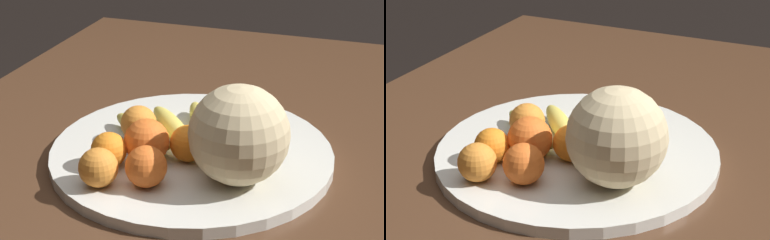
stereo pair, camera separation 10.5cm
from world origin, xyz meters
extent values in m
cube|color=#4C301E|center=(0.00, 0.00, 0.76)|extent=(1.45, 1.13, 0.04)
cube|color=#4C301E|center=(0.64, 0.48, 0.37)|extent=(0.07, 0.07, 0.74)
cylinder|color=silver|center=(0.00, 0.05, 0.79)|extent=(0.47, 0.47, 0.02)
torus|color=#47382D|center=(0.00, 0.05, 0.79)|extent=(0.47, 0.47, 0.01)
sphere|color=beige|center=(-0.08, -0.05, 0.87)|extent=(0.15, 0.15, 0.15)
sphere|color=#473819|center=(-0.02, 0.03, 0.81)|extent=(0.02, 0.02, 0.02)
ellipsoid|color=#E5D156|center=(0.09, 0.01, 0.81)|extent=(0.15, 0.07, 0.03)
ellipsoid|color=#E5D156|center=(0.06, 0.05, 0.81)|extent=(0.16, 0.11, 0.03)
ellipsoid|color=#E5D156|center=(0.03, 0.10, 0.81)|extent=(0.14, 0.13, 0.03)
ellipsoid|color=#E5D156|center=(0.00, 0.14, 0.81)|extent=(0.12, 0.15, 0.03)
sphere|color=orange|center=(-0.14, 0.08, 0.83)|extent=(0.06, 0.06, 0.06)
sphere|color=orange|center=(-0.10, 0.15, 0.82)|extent=(0.06, 0.06, 0.06)
sphere|color=orange|center=(-0.07, 0.10, 0.83)|extent=(0.07, 0.07, 0.07)
sphere|color=orange|center=(-0.04, 0.04, 0.83)|extent=(0.06, 0.06, 0.06)
sphere|color=orange|center=(-0.16, 0.14, 0.83)|extent=(0.06, 0.06, 0.06)
sphere|color=orange|center=(0.00, 0.15, 0.83)|extent=(0.06, 0.06, 0.06)
camera|label=1|loc=(-0.90, -0.26, 1.29)|focal=60.00mm
camera|label=2|loc=(-0.86, -0.35, 1.29)|focal=60.00mm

